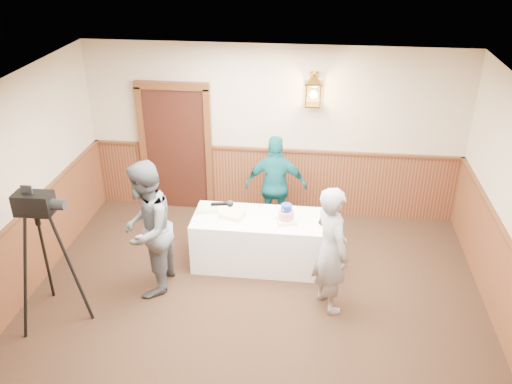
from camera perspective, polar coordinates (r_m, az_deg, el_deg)
ground at (r=6.45m, az=-1.26°, el=-17.01°), size 7.00×7.00×0.00m
room_shell at (r=5.89m, az=-1.31°, el=-3.16°), size 6.02×7.02×2.81m
display_table at (r=7.71m, az=0.18°, el=-5.12°), size 1.80×0.80×0.75m
tiered_cake at (r=7.37m, az=3.19°, el=-2.44°), size 0.32×0.32×0.27m
sheet_cake_yellow at (r=7.52m, az=-2.49°, el=-2.41°), size 0.37×0.33×0.06m
sheet_cake_green at (r=7.70m, az=-5.05°, el=-1.74°), size 0.32×0.27×0.07m
interviewer at (r=7.05m, az=-11.46°, el=-3.90°), size 1.52×0.90×1.84m
baker at (r=6.71m, az=7.89°, el=-6.04°), size 0.66×0.74×1.70m
assistant_p at (r=8.27m, az=2.12°, el=0.66°), size 0.95×0.41×1.61m
tv_camera_rig at (r=6.96m, az=-21.14°, el=-7.15°), size 0.68×0.64×1.74m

